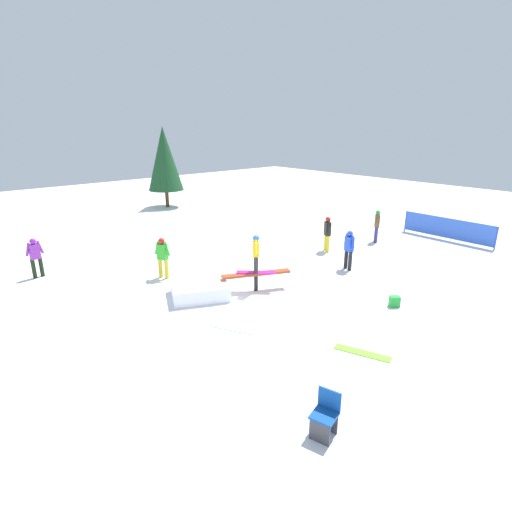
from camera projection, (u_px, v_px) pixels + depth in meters
The scene contains 15 objects.
ground_plane at pixel (256, 290), 13.74m from camera, with size 60.00×60.00×0.00m, color white.
rail_feature at pixel (256, 275), 13.57m from camera, with size 2.28×1.28×0.64m.
snow_kicker_ramp at pixel (200, 290), 13.16m from camera, with size 1.80×1.50×0.50m, color white.
main_rider_on_rail at pixel (256, 254), 13.33m from camera, with size 1.17×1.11×1.33m.
bystander_black at pixel (327, 232), 17.70m from camera, with size 0.47×0.62×1.58m.
bystander_brown at pixel (377, 224), 19.08m from camera, with size 0.59×0.45×1.58m.
bystander_purple at pixel (35, 256), 14.67m from camera, with size 0.63×0.24×1.50m.
bystander_blue at pixel (349, 248), 15.45m from camera, with size 0.32×0.62×1.57m.
bystander_green at pixel (163, 256), 14.60m from camera, with size 0.36×0.65×1.54m.
loose_snowboard_white at pixel (231, 328), 11.18m from camera, with size 1.36×0.28×0.02m, color white.
loose_snowboard_lime at pixel (362, 353), 9.96m from camera, with size 1.40×0.28×0.02m, color #84DD3B.
folding_chair at pixel (325, 416), 7.23m from camera, with size 0.54×0.54×0.88m.
backpack_on_snow at pixel (395, 301), 12.47m from camera, with size 0.30×0.22×0.34m, color green.
safety_fence at pixel (447, 228), 19.52m from camera, with size 0.16×4.50×1.10m.
pine_tree_near at pixel (164, 159), 26.55m from camera, with size 2.34×2.34×5.32m.
Camera 1 is at (-8.40, -9.49, 5.45)m, focal length 28.00 mm.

